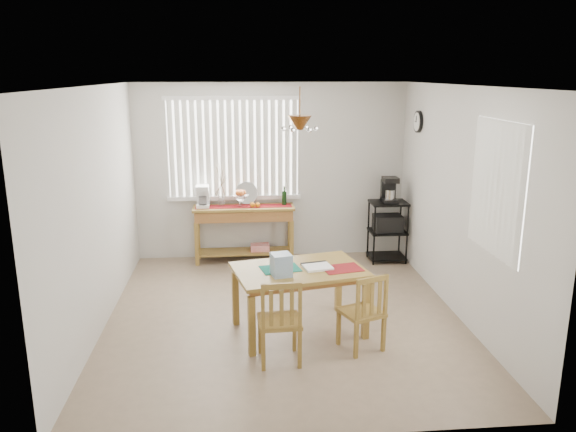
{
  "coord_description": "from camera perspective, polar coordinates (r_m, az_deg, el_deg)",
  "views": [
    {
      "loc": [
        -0.49,
        -5.98,
        2.73
      ],
      "look_at": [
        0.1,
        0.55,
        1.05
      ],
      "focal_mm": 35.0,
      "sensor_mm": 36.0,
      "label": 1
    }
  ],
  "objects": [
    {
      "name": "cart_items",
      "position": [
        8.3,
        10.23,
        2.59
      ],
      "size": [
        0.21,
        0.25,
        0.37
      ],
      "color": "black",
      "rests_on": "wire_cart"
    },
    {
      "name": "chair_left",
      "position": [
        5.44,
        -0.84,
        -10.67
      ],
      "size": [
        0.42,
        0.42,
        0.87
      ],
      "color": "olive",
      "rests_on": "ground"
    },
    {
      "name": "dining_table",
      "position": [
        5.99,
        1.12,
        -6.1
      ],
      "size": [
        1.5,
        1.13,
        0.72
      ],
      "color": "olive",
      "rests_on": "ground"
    },
    {
      "name": "room_shell",
      "position": [
        6.11,
        -0.46,
        4.57
      ],
      "size": [
        4.2,
        4.7,
        2.7
      ],
      "color": "silver",
      "rests_on": "ground"
    },
    {
      "name": "sideboard",
      "position": [
        8.28,
        -4.43,
        -0.42
      ],
      "size": [
        1.48,
        0.41,
        0.83
      ],
      "color": "olive",
      "rests_on": "ground"
    },
    {
      "name": "table_items",
      "position": [
        5.79,
        0.26,
        -5.05
      ],
      "size": [
        1.11,
        0.5,
        0.23
      ],
      "color": "#136D5A",
      "rests_on": "dining_table"
    },
    {
      "name": "chair_right",
      "position": [
        5.74,
        7.68,
        -9.67
      ],
      "size": [
        0.49,
        0.49,
        0.83
      ],
      "color": "olive",
      "rests_on": "ground"
    },
    {
      "name": "wire_cart",
      "position": [
        8.41,
        10.09,
        -0.95
      ],
      "size": [
        0.53,
        0.42,
        0.9
      ],
      "color": "black",
      "rests_on": "ground"
    },
    {
      "name": "ground",
      "position": [
        6.6,
        -0.44,
        -10.13
      ],
      "size": [
        4.0,
        4.5,
        0.01
      ],
      "primitive_type": "cube",
      "color": "gray"
    },
    {
      "name": "sideboard_items",
      "position": [
        8.22,
        -6.24,
        1.85
      ],
      "size": [
        1.4,
        0.35,
        0.64
      ],
      "color": "maroon",
      "rests_on": "sideboard"
    }
  ]
}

